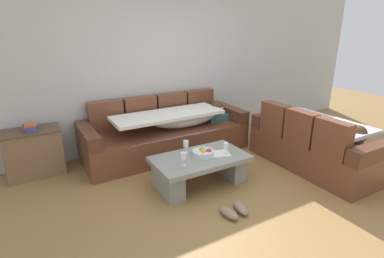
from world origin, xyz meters
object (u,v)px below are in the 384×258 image
(wine_glass_near_right, at_px, (226,146))
(wine_glass_far_back, at_px, (186,144))
(couch_along_wall, at_px, (168,133))
(open_magazine, at_px, (219,154))
(wine_glass_near_left, at_px, (183,157))
(pair_of_shoes, at_px, (235,210))
(side_cabinet, at_px, (34,152))
(book_stack_on_cabinet, at_px, (30,127))
(fruit_bowl, at_px, (204,153))
(coffee_table, at_px, (200,167))
(couch_near_window, at_px, (316,145))

(wine_glass_near_right, relative_size, wine_glass_far_back, 1.00)
(couch_along_wall, xyz_separation_m, open_magazine, (0.15, -1.18, 0.06))
(wine_glass_near_left, height_order, pair_of_shoes, wine_glass_near_left)
(side_cabinet, bearing_deg, couch_along_wall, -6.68)
(wine_glass_near_left, distance_m, open_magazine, 0.57)
(couch_along_wall, height_order, pair_of_shoes, couch_along_wall)
(open_magazine, relative_size, book_stack_on_cabinet, 1.34)
(couch_along_wall, distance_m, fruit_bowl, 1.13)
(fruit_bowl, distance_m, wine_glass_near_left, 0.39)
(wine_glass_near_left, height_order, open_magazine, wine_glass_near_left)
(couch_along_wall, relative_size, wine_glass_near_right, 15.45)
(coffee_table, relative_size, wine_glass_near_left, 7.23)
(wine_glass_near_right, xyz_separation_m, wine_glass_far_back, (-0.41, 0.32, 0.00))
(wine_glass_near_left, xyz_separation_m, pair_of_shoes, (0.28, -0.64, -0.45))
(wine_glass_near_left, xyz_separation_m, open_magazine, (0.55, 0.07, -0.11))
(side_cabinet, xyz_separation_m, pair_of_shoes, (1.79, -2.12, -0.28))
(couch_along_wall, xyz_separation_m, book_stack_on_cabinet, (-1.90, 0.22, 0.35))
(fruit_bowl, xyz_separation_m, pair_of_shoes, (-0.08, -0.77, -0.38))
(couch_near_window, xyz_separation_m, book_stack_on_cabinet, (-3.51, 1.74, 0.35))
(wine_glass_near_right, xyz_separation_m, pair_of_shoes, (-0.33, -0.65, -0.45))
(couch_near_window, height_order, wine_glass_near_left, couch_near_window)
(wine_glass_far_back, xyz_separation_m, pair_of_shoes, (0.07, -0.96, -0.45))
(wine_glass_near_right, xyz_separation_m, side_cabinet, (-2.12, 1.47, -0.17))
(coffee_table, height_order, book_stack_on_cabinet, book_stack_on_cabinet)
(couch_near_window, xyz_separation_m, coffee_table, (-1.71, 0.39, -0.10))
(coffee_table, relative_size, wine_glass_near_right, 7.23)
(coffee_table, bearing_deg, couch_along_wall, 84.85)
(couch_along_wall, distance_m, open_magazine, 1.19)
(wine_glass_near_right, height_order, book_stack_on_cabinet, book_stack_on_cabinet)
(wine_glass_near_left, height_order, wine_glass_near_right, same)
(fruit_bowl, height_order, wine_glass_near_right, wine_glass_near_right)
(side_cabinet, bearing_deg, coffee_table, -36.87)
(couch_near_window, xyz_separation_m, wine_glass_near_left, (-2.01, 0.27, 0.16))
(open_magazine, distance_m, side_cabinet, 2.49)
(pair_of_shoes, bearing_deg, wine_glass_near_left, 113.81)
(couch_along_wall, height_order, coffee_table, couch_along_wall)
(fruit_bowl, height_order, open_magazine, fruit_bowl)
(coffee_table, xyz_separation_m, pair_of_shoes, (-0.02, -0.76, -0.19))
(wine_glass_near_right, distance_m, side_cabinet, 2.58)
(open_magazine, distance_m, book_stack_on_cabinet, 2.50)
(couch_along_wall, bearing_deg, couch_near_window, -43.49)
(wine_glass_far_back, height_order, pair_of_shoes, wine_glass_far_back)
(wine_glass_near_right, relative_size, side_cabinet, 0.23)
(coffee_table, height_order, open_magazine, open_magazine)
(wine_glass_near_right, bearing_deg, fruit_bowl, 154.92)
(couch_along_wall, relative_size, wine_glass_near_left, 15.45)
(side_cabinet, bearing_deg, pair_of_shoes, -49.86)
(coffee_table, bearing_deg, couch_near_window, -12.85)
(open_magazine, bearing_deg, couch_along_wall, 115.42)
(coffee_table, height_order, pair_of_shoes, coffee_table)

